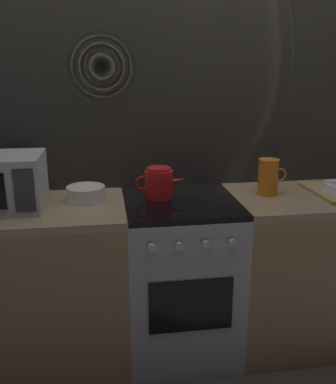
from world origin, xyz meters
The scene contains 8 objects.
ground_plane centered at (0.00, 0.00, 0.00)m, with size 8.00×8.00×0.00m, color #47423D.
back_wall centered at (0.00, 0.32, 1.20)m, with size 3.60×0.05×2.40m.
counter_left centered at (-0.90, 0.00, 0.45)m, with size 1.20×0.60×0.90m.
stove_unit centered at (0.00, 0.00, 0.45)m, with size 0.60×0.63×0.90m.
counter_right centered at (0.90, 0.00, 0.45)m, with size 1.20×0.60×0.90m.
kettle centered at (-0.11, 0.08, 0.98)m, with size 0.28×0.15×0.17m.
mixing_bowl centered at (-0.50, 0.07, 0.94)m, with size 0.20×0.20×0.08m, color silver.
pitcher centered at (0.49, 0.04, 1.00)m, with size 0.16×0.11×0.20m.
Camera 1 is at (-0.39, -2.11, 1.58)m, focal length 39.68 mm.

